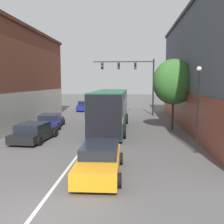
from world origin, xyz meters
name	(u,v)px	position (x,y,z in m)	size (l,w,h in m)	color
ground_plane	(28,222)	(0.00, 0.00, 0.00)	(160.00, 160.00, 0.00)	#565454
lane_center_line	(96,130)	(0.00, 14.67, 0.00)	(0.14, 41.33, 0.01)	silver
bus	(111,108)	(1.18, 15.00, 1.88)	(2.85, 10.71, 3.35)	#145133
hatchback_foreground	(100,160)	(1.59, 4.26, 0.62)	(2.11, 4.73, 1.29)	orange
parked_car_left_near	(34,132)	(-3.80, 10.46, 0.60)	(2.40, 4.44, 1.27)	black
parked_car_left_mid	(85,106)	(-3.77, 29.79, 0.67)	(1.99, 4.05, 1.42)	navy
parked_car_left_far	(50,121)	(-4.33, 15.79, 0.59)	(2.57, 4.61, 1.23)	navy
traffic_signal_gantry	(134,74)	(3.15, 25.32, 5.07)	(7.45, 0.36, 6.85)	black
street_lamp	(198,107)	(6.75, 8.16, 2.65)	(0.28, 0.28, 4.96)	black
street_tree_near	(173,82)	(6.44, 15.35, 4.09)	(3.47, 3.12, 6.00)	#3D2D1E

